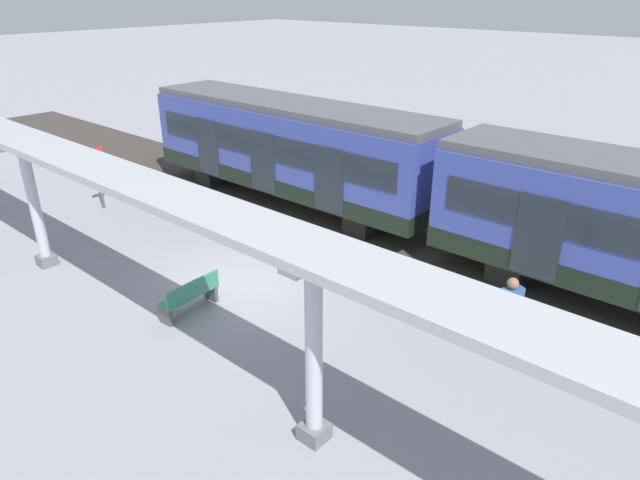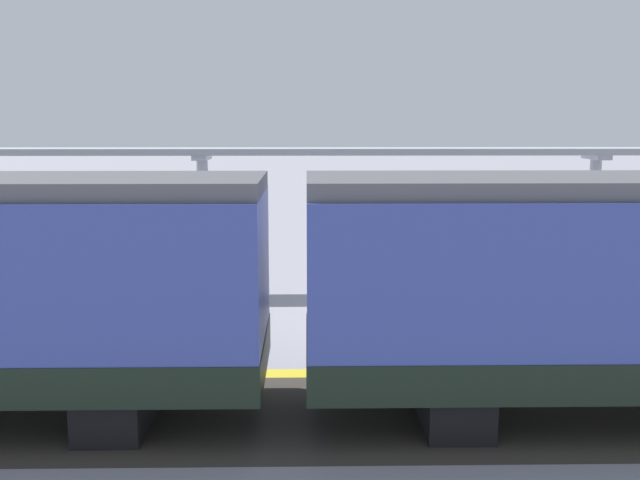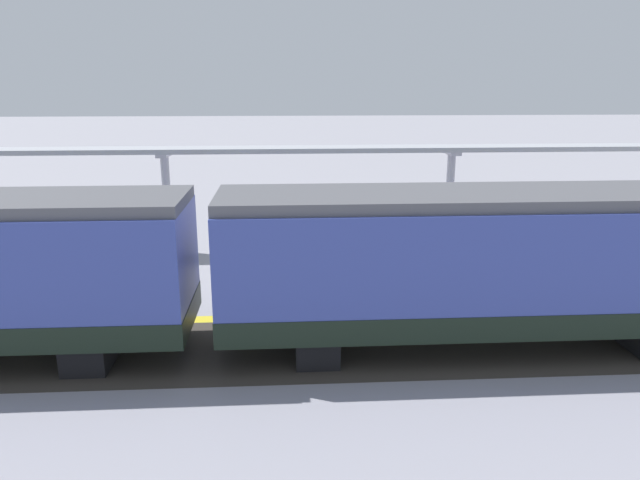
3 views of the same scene
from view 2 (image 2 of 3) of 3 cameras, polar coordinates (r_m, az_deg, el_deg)
The scene contains 8 objects.
ground_plane at distance 15.97m, azimuth 7.75°, elevation -6.27°, with size 176.00×176.00×0.00m, color gray.
tactile_edge_strip at distance 12.92m, azimuth 9.96°, elevation -10.06°, with size 0.42×37.92×0.01m, color gold.
trackbed at distance 11.27m, azimuth 11.74°, elevation -13.07°, with size 3.20×49.92×0.01m, color #38332D.
canopy_pillar_second at distance 19.73m, azimuth 20.35°, elevation 1.34°, with size 1.10×0.44×3.42m.
canopy_pillar_third at distance 18.55m, azimuth -9.00°, elevation 1.34°, with size 1.10×0.44×3.42m.
canopy_beam at distance 18.38m, azimuth 6.76°, elevation 6.84°, with size 1.20×30.59×0.16m, color #A8AAB2.
bench_mid_platform at distance 17.66m, azimuth 6.28°, elevation -3.26°, with size 1.52×0.53×0.86m.
passenger_waiting_near_edge at distance 14.68m, azimuth -16.40°, elevation -3.54°, with size 0.55×0.41×1.75m.
Camera 2 is at (-15.20, 2.42, 4.24)m, focal length 41.34 mm.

